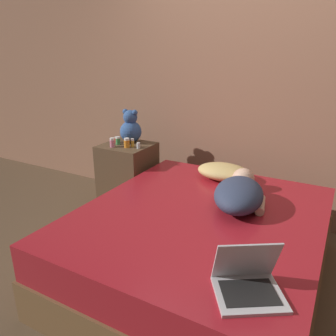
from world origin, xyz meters
name	(u,v)px	position (x,y,z in m)	size (l,w,h in m)	color
ground_plane	(198,277)	(0.00, 0.00, 0.00)	(12.00, 12.00, 0.00)	brown
wall_back	(257,80)	(0.00, 1.18, 1.30)	(8.00, 0.06, 2.60)	#996B51
bed	(200,246)	(0.00, 0.00, 0.26)	(1.56, 1.80, 0.52)	brown
nightstand	(128,178)	(-1.07, 0.66, 0.34)	(0.47, 0.45, 0.69)	brown
pillow	(224,172)	(-0.08, 0.65, 0.59)	(0.45, 0.30, 0.13)	tan
person_lying	(240,192)	(0.19, 0.23, 0.62)	(0.42, 0.70, 0.20)	#2D3851
laptop	(248,281)	(0.49, -0.61, 0.58)	(0.38, 0.36, 0.24)	silver
teddy_bear	(131,128)	(-1.09, 0.76, 0.83)	(0.21, 0.21, 0.33)	#335693
bottle_green	(118,141)	(-1.15, 0.63, 0.73)	(0.04, 0.04, 0.07)	#3D8E4C
bottle_red	(116,140)	(-1.21, 0.68, 0.72)	(0.04, 0.04, 0.06)	#B72D2D
bottle_amber	(132,143)	(-0.97, 0.62, 0.73)	(0.03, 0.03, 0.08)	gold
bottle_pink	(112,143)	(-1.14, 0.52, 0.73)	(0.05, 0.05, 0.09)	pink
bottle_clear	(138,146)	(-0.90, 0.60, 0.72)	(0.03, 0.03, 0.06)	silver
bottle_orange	(127,143)	(-1.01, 0.58, 0.73)	(0.05, 0.05, 0.09)	orange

